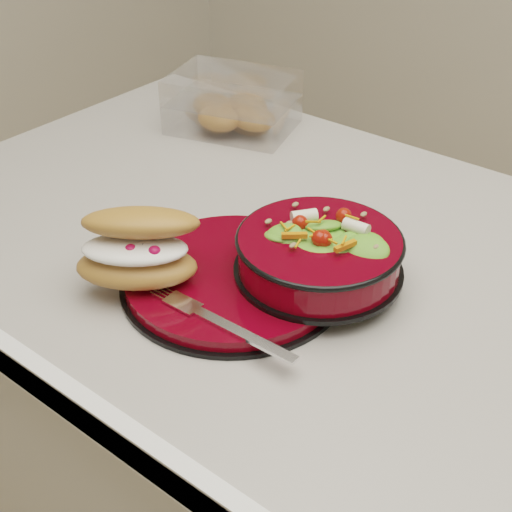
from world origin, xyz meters
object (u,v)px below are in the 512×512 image
Objects in this scene: island_counter at (305,478)px; fork at (224,324)px; pastry_box at (233,104)px; salad_bowl at (319,249)px; croissant at (139,249)px; dinner_plate at (233,278)px.

island_counter is 0.51m from fork.
island_counter is at bearing -51.47° from pastry_box.
fork is 0.57m from pastry_box.
croissant is (-0.16, -0.14, 0.01)m from salad_bowl.
fork is (-0.02, -0.15, -0.03)m from salad_bowl.
dinner_plate is at bearing 8.66° from croissant.
fork is (0.01, -0.20, 0.47)m from island_counter.
dinner_plate is at bearing 33.61° from fork.
croissant is (-0.08, -0.08, 0.05)m from dinner_plate.
salad_bowl is 0.15m from fork.
pastry_box is (-0.38, 0.30, -0.01)m from salad_bowl.
dinner_plate is 0.11m from salad_bowl.
croissant is 0.67× the size of pastry_box.
croissant is at bearing -79.50° from pastry_box.
fork reaches higher than island_counter.
pastry_box reaches higher than dinner_plate.
croissant is at bearing -134.55° from dinner_plate.
pastry_box is at bearing 130.10° from dinner_plate.
island_counter is 0.65m from pastry_box.
pastry_box is at bearing 145.34° from island_counter.
fork is (0.06, -0.08, 0.01)m from dinner_plate.
island_counter is at bearing 69.10° from dinner_plate.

